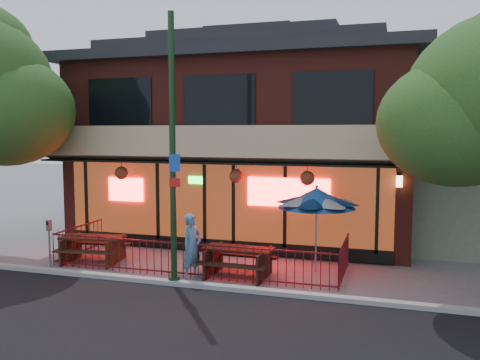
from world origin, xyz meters
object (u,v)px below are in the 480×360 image
Objects in this scene: picnic_table_right at (238,258)px; picnic_table_left at (93,245)px; pedestrian at (192,247)px; parking_meter_near at (49,237)px; patio_umbrella at (317,198)px; street_light at (173,165)px.

picnic_table_left is at bearing 177.87° from picnic_table_right.
pedestrian reaches higher than picnic_table_left.
parking_meter_near is (-5.29, -1.10, 0.48)m from picnic_table_right.
picnic_table_right is 1.31× the size of parking_meter_near.
patio_umbrella reaches higher than pedestrian.
picnic_table_left is 0.84× the size of patio_umbrella.
parking_meter_near is at bearing 117.48° from pedestrian.
pedestrian is at bearing -150.71° from patio_umbrella.
parking_meter_near reaches higher than picnic_table_left.
street_light is 3.89× the size of pedestrian.
street_light reaches higher than patio_umbrella.
patio_umbrella is at bearing 29.97° from picnic_table_right.
parking_meter_near is at bearing -168.24° from picnic_table_right.
patio_umbrella is (3.38, 2.23, -1.02)m from street_light.
picnic_table_left is at bearing -171.87° from patio_umbrella.
patio_umbrella reaches higher than picnic_table_right.
parking_meter_near is at bearing -162.89° from patio_umbrella.
street_light is at bearing 169.95° from pedestrian.
picnic_table_right is 1.09× the size of pedestrian.
parking_meter_near is at bearing -114.08° from picnic_table_left.
pedestrian is at bearing 59.33° from street_light.
picnic_table_left is 6.93m from patio_umbrella.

